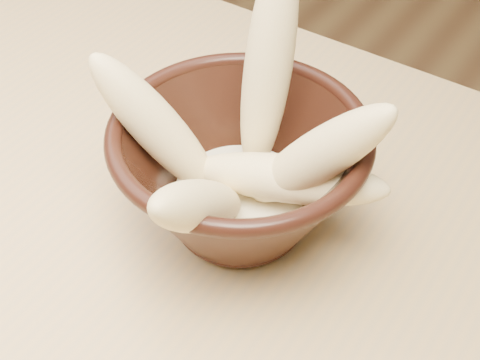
# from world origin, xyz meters

# --- Properties ---
(bowl) EXTENTS (0.20, 0.20, 0.11)m
(bowl) POSITION_xyz_m (-0.07, 0.11, 0.81)
(bowl) COLOR black
(bowl) RESTS_ON table
(milk_puddle) EXTENTS (0.11, 0.11, 0.02)m
(milk_puddle) POSITION_xyz_m (-0.07, 0.11, 0.79)
(milk_puddle) COLOR beige
(milk_puddle) RESTS_ON bowl
(banana_upright) EXTENTS (0.05, 0.09, 0.19)m
(banana_upright) POSITION_xyz_m (-0.08, 0.16, 0.88)
(banana_upright) COLOR #F3D290
(banana_upright) RESTS_ON bowl
(banana_left) EXTENTS (0.12, 0.08, 0.14)m
(banana_left) POSITION_xyz_m (-0.13, 0.09, 0.85)
(banana_left) COLOR #F3D290
(banana_left) RESTS_ON bowl
(banana_right) EXTENTS (0.13, 0.06, 0.14)m
(banana_right) POSITION_xyz_m (-0.01, 0.12, 0.85)
(banana_right) COLOR #F3D290
(banana_right) RESTS_ON bowl
(banana_across) EXTENTS (0.16, 0.08, 0.06)m
(banana_across) POSITION_xyz_m (-0.03, 0.12, 0.82)
(banana_across) COLOR #F3D290
(banana_across) RESTS_ON bowl
(banana_front) EXTENTS (0.06, 0.13, 0.12)m
(banana_front) POSITION_xyz_m (-0.06, 0.05, 0.84)
(banana_front) COLOR #F3D290
(banana_front) RESTS_ON bowl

